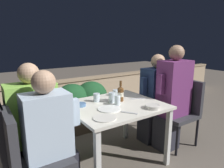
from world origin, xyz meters
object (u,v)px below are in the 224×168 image
Objects in this scene: potted_plant at (156,97)px; beer_bottle at (121,93)px; person_green_blouse at (37,125)px; chair_right_near at (181,106)px; person_blue_shirt at (52,138)px; person_purple_stripe at (172,98)px; chair_right_far at (164,101)px; person_navy_jumper at (154,98)px; chair_left_far at (14,138)px; chair_left_near at (27,153)px.

beer_bottle is at bearing -155.53° from potted_plant.
person_green_blouse is 1.37× the size of chair_right_near.
person_purple_stripe is (1.57, 0.04, 0.08)m from person_blue_shirt.
person_navy_jumper is (-0.21, 0.00, 0.09)m from chair_right_far.
person_navy_jumper is (-0.24, 0.27, 0.09)m from chair_right_near.
person_green_blouse is at bearing 174.77° from beer_bottle.
chair_right_near is at bearing -83.70° from chair_right_far.
person_purple_stripe is at bearing -122.41° from chair_right_far.
beer_bottle is (-0.88, 0.19, 0.27)m from chair_right_near.
person_navy_jumper reaches higher than potted_plant.
person_green_blouse reaches higher than chair_left_far.
chair_left_far is 1.85m from person_purple_stripe.
person_green_blouse reaches higher than beer_bottle.
beer_bottle is (-0.85, -0.08, 0.27)m from chair_right_far.
person_purple_stripe is (1.78, 0.04, 0.15)m from chair_left_near.
chair_right_far is at bearing 5.17° from beer_bottle.
beer_bottle reaches higher than chair_right_far.
beer_bottle is (-0.64, -0.08, 0.18)m from person_navy_jumper.
chair_right_near is 0.77m from potted_plant.
chair_left_far is at bearing 97.76° from chair_left_near.
person_green_blouse is 1.84m from chair_right_near.
beer_bottle reaches higher than chair_left_near.
person_green_blouse is at bearing 63.02° from chair_left_near.
chair_left_far is 2.04m from chair_right_near.
person_navy_jumper is at bearing 180.00° from chair_right_far.
chair_left_far reaches higher than potted_plant.
chair_left_far is at bearing 180.00° from person_green_blouse.
person_navy_jumper is (1.58, -0.01, 0.01)m from person_green_blouse.
person_blue_shirt is 0.41m from chair_left_far.
person_purple_stripe reaches higher than person_green_blouse.
person_blue_shirt reaches higher than chair_left_near.
potted_plant is (2.29, 0.44, -0.10)m from chair_left_far.
chair_left_near is at bearing -116.98° from person_green_blouse.
person_green_blouse is at bearing 170.16° from person_purple_stripe.
person_navy_jumper is at bearing -0.28° from chair_left_far.
person_purple_stripe is at bearing 1.46° from person_blue_shirt.
person_navy_jumper reaches higher than beer_bottle.
chair_left_near is at bearing -82.24° from chair_left_far.
person_green_blouse is 1.58m from person_navy_jumper.
person_blue_shirt is at bearing -178.71° from chair_right_near.
chair_left_far is (-0.25, 0.32, -0.07)m from person_blue_shirt.
person_blue_shirt is 1.57m from person_navy_jumper.
chair_left_near and chair_left_far have the same top height.
chair_right_far is 0.22m from person_navy_jumper.
beer_bottle is (-0.68, 0.19, 0.12)m from person_purple_stripe.
person_navy_jumper is at bearing 6.82° from beer_bottle.
chair_left_far is 1.26× the size of potted_plant.
potted_plant is (2.25, 0.76, -0.10)m from chair_left_near.
person_purple_stripe reaches higher than chair_right_near.
chair_left_far is at bearing 175.71° from beer_bottle.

